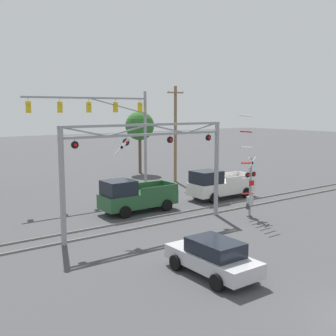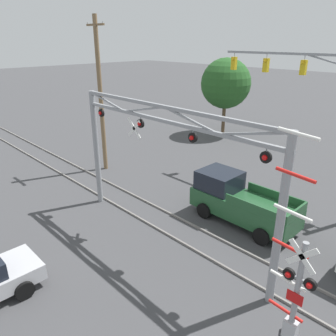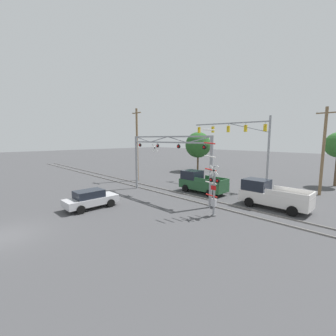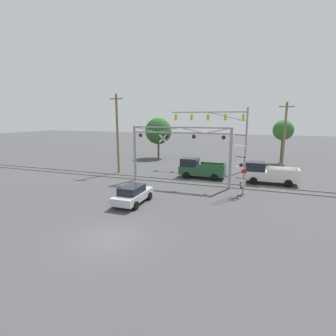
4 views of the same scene
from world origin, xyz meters
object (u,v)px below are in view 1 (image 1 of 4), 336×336
crossing_signal_mast (250,184)px  utility_pole_right (175,133)px  crossing_gantry (149,160)px  pickup_truck_following (218,185)px  pickup_truck_lead (134,196)px  traffic_signal_span (117,122)px  sedan_waiting (213,257)px  background_tree_far_left_verge (140,126)px

crossing_signal_mast → utility_pole_right: (4.09, 13.25, 2.50)m
crossing_gantry → pickup_truck_following: bearing=22.2°
pickup_truck_lead → traffic_signal_span: bearing=70.8°
crossing_signal_mast → pickup_truck_lead: crossing_signal_mast is taller
sedan_waiting → pickup_truck_lead: bearing=74.9°
pickup_truck_following → sedan_waiting: (-10.48, -10.96, -0.29)m
traffic_signal_span → utility_pole_right: bearing=15.3°
pickup_truck_lead → utility_pole_right: utility_pole_right is taller
background_tree_far_left_verge → utility_pole_right: bearing=-91.9°
traffic_signal_span → sedan_waiting: size_ratio=2.36×
background_tree_far_left_verge → crossing_gantry: bearing=-120.9°
crossing_gantry → crossing_signal_mast: (6.59, -1.63, -1.89)m
traffic_signal_span → pickup_truck_lead: (-2.05, -5.88, -4.76)m
crossing_gantry → utility_pole_right: (10.68, 11.62, 0.61)m
pickup_truck_lead → pickup_truck_following: (7.48, -0.14, 0.00)m
crossing_signal_mast → traffic_signal_span: bearing=106.1°
sedan_waiting → traffic_signal_span: bearing=73.5°
pickup_truck_lead → pickup_truck_following: 7.49m
utility_pole_right → background_tree_far_left_verge: size_ratio=1.35×
pickup_truck_following → background_tree_far_left_verge: bearing=81.8°
crossing_signal_mast → pickup_truck_lead: bearing=134.6°
traffic_signal_span → utility_pole_right: utility_pole_right is taller
pickup_truck_lead → pickup_truck_following: bearing=-1.1°
crossing_gantry → pickup_truck_lead: size_ratio=2.04×
traffic_signal_span → pickup_truck_lead: traffic_signal_span is taller
crossing_signal_mast → pickup_truck_following: 5.76m
traffic_signal_span → pickup_truck_following: size_ratio=1.87×
crossing_gantry → pickup_truck_lead: bearing=70.8°
crossing_signal_mast → pickup_truck_following: bearing=67.2°
crossing_signal_mast → traffic_signal_span: size_ratio=0.64×
crossing_signal_mast → utility_pole_right: bearing=72.8°
traffic_signal_span → pickup_truck_lead: size_ratio=1.95×
pickup_truck_lead → utility_pole_right: (9.38, 7.88, 3.54)m
crossing_signal_mast → background_tree_far_left_verge: background_tree_far_left_verge is taller
crossing_signal_mast → background_tree_far_left_verge: 20.49m
traffic_signal_span → utility_pole_right: (7.34, 2.01, -1.22)m
pickup_truck_following → crossing_signal_mast: bearing=-112.8°
crossing_gantry → pickup_truck_following: 9.93m
crossing_signal_mast → traffic_signal_span: 12.27m
traffic_signal_span → pickup_truck_following: bearing=-47.9°
pickup_truck_lead → background_tree_far_left_verge: 17.80m
sedan_waiting → utility_pole_right: size_ratio=0.49×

